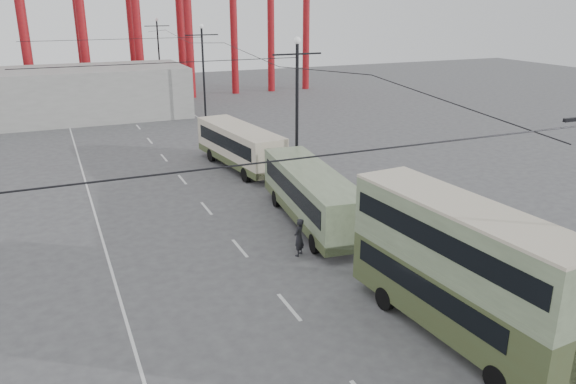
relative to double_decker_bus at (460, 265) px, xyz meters
name	(u,v)px	position (x,y,z in m)	size (l,w,h in m)	color
ground	(364,358)	(-3.59, 0.09, -2.78)	(160.00, 160.00, 0.00)	#49494C
road_markings	(193,189)	(-4.45, 19.79, -2.77)	(12.52, 120.00, 0.01)	silver
lamp_post_mid	(297,113)	(2.01, 18.09, 1.90)	(3.20, 0.44, 9.32)	black
lamp_post_far	(204,74)	(2.01, 40.09, 1.90)	(3.20, 0.44, 9.32)	black
lamp_post_distant	(159,55)	(2.01, 62.09, 1.90)	(3.20, 0.44, 9.32)	black
fairground_shed	(74,93)	(-9.59, 47.09, -0.28)	(22.00, 10.00, 5.00)	gray
double_decker_bus	(460,265)	(0.00, 0.00, 0.00)	(3.08, 9.39, 4.95)	#424927
single_decker_green	(312,194)	(-0.04, 11.57, -1.11)	(3.57, 10.67, 2.96)	#677656
single_decker_cream	(240,145)	(-0.14, 23.13, -1.09)	(3.59, 9.83, 2.99)	beige
pedestrian	(299,237)	(-2.29, 8.26, -1.86)	(0.67, 0.44, 1.83)	black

